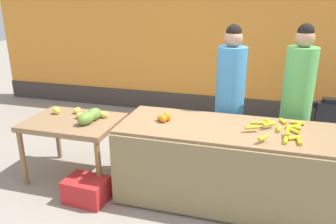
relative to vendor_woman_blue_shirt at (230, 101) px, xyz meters
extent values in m
plane|color=gray|center=(-0.29, -0.67, -0.91)|extent=(24.00, 24.00, 0.00)
cube|color=orange|center=(-0.29, 2.10, 0.60)|extent=(9.17, 0.20, 3.03)
cube|color=#3F3833|center=(-0.29, 1.99, -0.73)|extent=(9.17, 0.04, 0.36)
cube|color=olive|center=(0.10, -0.67, -0.49)|extent=(2.30, 0.85, 0.83)
cube|color=olive|center=(0.10, -1.11, -0.49)|extent=(2.30, 0.03, 0.77)
cube|color=olive|center=(-1.73, -0.67, -0.21)|extent=(1.06, 0.79, 0.06)
cylinder|color=olive|center=(-2.21, -1.02, -0.57)|extent=(0.06, 0.06, 0.67)
cylinder|color=olive|center=(-1.25, -1.02, -0.57)|extent=(0.06, 0.06, 0.67)
cylinder|color=#897050|center=(-2.21, -0.33, -0.57)|extent=(0.06, 0.06, 0.67)
cylinder|color=#846950|center=(-1.25, -0.33, -0.57)|extent=(0.06, 0.06, 0.67)
cylinder|color=gold|center=(0.55, -0.63, -0.06)|extent=(0.05, 0.14, 0.04)
cylinder|color=yellow|center=(0.68, -0.81, -0.06)|extent=(0.13, 0.10, 0.04)
cylinder|color=yellow|center=(0.46, -0.46, -0.06)|extent=(0.11, 0.13, 0.04)
cylinder|color=gold|center=(0.74, -0.40, -0.06)|extent=(0.14, 0.06, 0.04)
cylinder|color=gold|center=(0.68, -0.53, -0.06)|extent=(0.13, 0.11, 0.04)
cylinder|color=gold|center=(0.72, -0.89, -0.06)|extent=(0.05, 0.14, 0.04)
cylinder|color=yellow|center=(0.60, -0.90, -0.06)|extent=(0.05, 0.13, 0.04)
cylinder|color=gold|center=(0.69, -0.63, -0.06)|extent=(0.13, 0.12, 0.04)
cylinder|color=yellow|center=(0.70, -0.53, -0.06)|extent=(0.14, 0.05, 0.04)
cylinder|color=gold|center=(0.74, -0.50, -0.06)|extent=(0.08, 0.14, 0.04)
cylinder|color=yellow|center=(0.60, -0.39, -0.06)|extent=(0.08, 0.13, 0.04)
cylinder|color=gold|center=(0.30, -0.74, -0.03)|extent=(0.14, 0.10, 0.04)
cylinder|color=gold|center=(0.41, -0.96, -0.03)|extent=(0.10, 0.13, 0.04)
cylinder|color=yellow|center=(0.62, -0.78, -0.03)|extent=(0.04, 0.13, 0.04)
cylinder|color=gold|center=(0.45, -0.60, -0.03)|extent=(0.12, 0.12, 0.04)
cylinder|color=gold|center=(0.35, -0.60, -0.03)|extent=(0.16, 0.07, 0.04)
sphere|color=orange|center=(-0.61, -0.72, -0.04)|extent=(0.08, 0.08, 0.08)
sphere|color=orange|center=(-0.66, -0.68, -0.04)|extent=(0.07, 0.07, 0.07)
sphere|color=orange|center=(-0.59, -0.66, -0.03)|extent=(0.09, 0.09, 0.09)
ellipsoid|color=#DCCA48|center=(-1.41, -0.51, -0.14)|extent=(0.13, 0.12, 0.08)
ellipsoid|color=#E2C74C|center=(-1.80, -0.45, -0.14)|extent=(0.09, 0.12, 0.07)
ellipsoid|color=#E5D74A|center=(-1.68, -0.61, -0.14)|extent=(0.11, 0.12, 0.07)
ellipsoid|color=yellow|center=(-2.03, -0.55, -0.14)|extent=(0.12, 0.11, 0.09)
ellipsoid|color=yellow|center=(-1.53, -0.46, -0.14)|extent=(0.11, 0.08, 0.08)
ellipsoid|color=olive|center=(-1.51, -0.76, -0.11)|extent=(0.20, 0.25, 0.14)
ellipsoid|color=olive|center=(-1.49, -0.61, -0.11)|extent=(0.17, 0.24, 0.14)
cylinder|color=#33333D|center=(0.00, 0.00, -0.56)|extent=(0.29, 0.29, 0.70)
cylinder|color=#3F8CCC|center=(0.00, 0.00, 0.22)|extent=(0.34, 0.34, 0.85)
sphere|color=tan|center=(0.00, 0.00, 0.74)|extent=(0.21, 0.21, 0.21)
sphere|color=black|center=(0.00, 0.00, 0.80)|extent=(0.18, 0.18, 0.18)
cylinder|color=#33333D|center=(0.76, 0.05, -0.56)|extent=(0.29, 0.29, 0.71)
cylinder|color=#59B259|center=(0.76, 0.05, 0.23)|extent=(0.34, 0.34, 0.86)
sphere|color=tan|center=(0.76, 0.05, 0.76)|extent=(0.21, 0.21, 0.21)
sphere|color=black|center=(0.76, 0.05, 0.82)|extent=(0.18, 0.18, 0.18)
torus|color=black|center=(1.08, 1.17, -0.58)|extent=(0.65, 0.09, 0.65)
cube|color=red|center=(-1.35, -1.14, -0.78)|extent=(0.46, 0.35, 0.26)
ellipsoid|color=tan|center=(-0.95, 0.15, -0.67)|extent=(0.40, 0.44, 0.47)
camera|label=1|loc=(0.33, -3.85, 1.18)|focal=35.44mm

